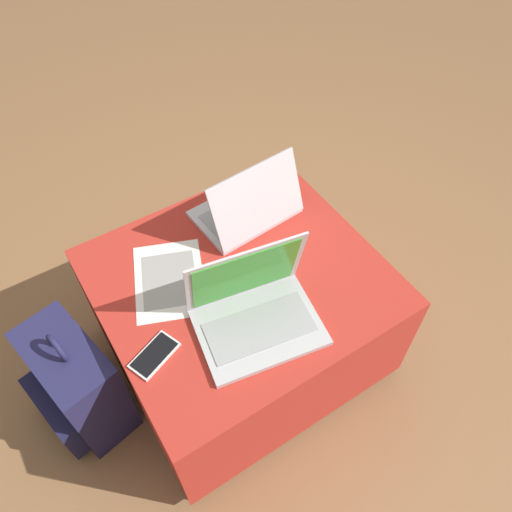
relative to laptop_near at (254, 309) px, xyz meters
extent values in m
plane|color=olive|center=(0.05, 0.15, -0.53)|extent=(14.00, 14.00, 0.00)
cube|color=maroon|center=(0.05, 0.15, -0.50)|extent=(0.82, 0.75, 0.05)
cube|color=#B22D23|center=(0.05, 0.15, -0.27)|extent=(0.85, 0.78, 0.42)
cube|color=#B7B7BC|center=(-0.01, -0.03, -0.05)|extent=(0.38, 0.31, 0.02)
cube|color=#9E9EA3|center=(-0.01, -0.04, -0.04)|extent=(0.32, 0.19, 0.00)
cube|color=#B7B7BC|center=(0.01, 0.07, 0.09)|extent=(0.35, 0.12, 0.25)
cube|color=green|center=(0.01, 0.06, 0.08)|extent=(0.31, 0.10, 0.22)
cube|color=silver|center=(0.20, 0.38, -0.05)|extent=(0.35, 0.25, 0.02)
cube|color=#9E9EA3|center=(0.20, 0.38, -0.04)|extent=(0.30, 0.15, 0.00)
cube|color=silver|center=(0.21, 0.30, 0.07)|extent=(0.34, 0.11, 0.21)
cube|color=black|center=(0.20, 0.31, 0.07)|extent=(0.30, 0.10, 0.19)
cube|color=white|center=(-0.29, 0.05, -0.05)|extent=(0.16, 0.12, 0.01)
cube|color=black|center=(-0.29, 0.05, -0.05)|extent=(0.14, 0.11, 0.00)
cube|color=#23234C|center=(-0.52, 0.25, -0.32)|extent=(0.24, 0.37, 0.41)
cube|color=#1E1E41|center=(-0.62, 0.22, -0.40)|extent=(0.12, 0.28, 0.18)
torus|color=#23234C|center=(-0.52, 0.25, -0.10)|extent=(0.04, 0.10, 0.10)
cube|color=silver|center=(-0.15, 0.26, -0.05)|extent=(0.30, 0.35, 0.00)
cube|color=gray|center=(-0.15, 0.26, -0.05)|extent=(0.23, 0.25, 0.00)
camera|label=1|loc=(-0.41, -0.65, 1.19)|focal=35.00mm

